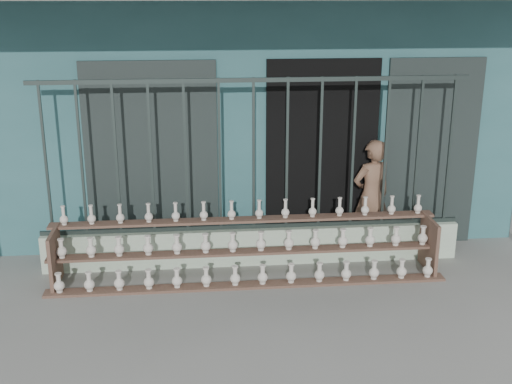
{
  "coord_description": "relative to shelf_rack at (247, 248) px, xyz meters",
  "views": [
    {
      "loc": [
        -0.67,
        -5.87,
        3.19
      ],
      "look_at": [
        0.0,
        1.0,
        1.0
      ],
      "focal_mm": 45.0,
      "sensor_mm": 36.0,
      "label": 1
    }
  ],
  "objects": [
    {
      "name": "elderly_woman",
      "position": [
        1.62,
        0.7,
        0.36
      ],
      "size": [
        0.61,
        0.49,
        1.44
      ],
      "primitive_type": "imported",
      "rotation": [
        0.0,
        0.0,
        3.46
      ],
      "color": "brown",
      "rests_on": "ground"
    },
    {
      "name": "security_fence",
      "position": [
        0.11,
        0.42,
        0.98
      ],
      "size": [
        5.0,
        0.04,
        1.8
      ],
      "color": "#283330",
      "rests_on": "parapet_wall"
    },
    {
      "name": "ground",
      "position": [
        0.11,
        -0.88,
        -0.36
      ],
      "size": [
        60.0,
        60.0,
        0.0
      ],
      "primitive_type": "plane",
      "color": "slate"
    },
    {
      "name": "shelf_rack",
      "position": [
        0.0,
        0.0,
        0.0
      ],
      "size": [
        4.5,
        0.68,
        0.85
      ],
      "color": "brown",
      "rests_on": "ground"
    },
    {
      "name": "workshop_building",
      "position": [
        0.12,
        3.35,
        1.26
      ],
      "size": [
        7.4,
        6.6,
        3.21
      ],
      "color": "#2D5B5F",
      "rests_on": "ground"
    },
    {
      "name": "parapet_wall",
      "position": [
        0.11,
        0.42,
        -0.14
      ],
      "size": [
        5.0,
        0.2,
        0.45
      ],
      "primitive_type": "cube",
      "color": "#B4CCAF",
      "rests_on": "ground"
    }
  ]
}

